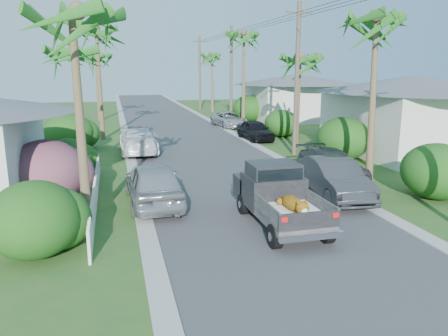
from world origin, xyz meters
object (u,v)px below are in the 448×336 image
object	(u,v)px
parked_car_rf	(255,130)
palm_r_b	(299,57)
parked_car_lf	(138,141)
house_right_near	(411,117)
house_right_far	(296,99)
utility_pole_c	(231,75)
parked_car_rm	(332,165)
parked_car_rd	(229,120)
palm_l_c	(96,30)
parked_car_rn	(334,179)
palm_l_d	(96,55)
palm_r_c	(244,34)
utility_pole_b	(297,79)
pickup_truck	(276,194)
utility_pole_d	(200,73)
palm_r_d	(212,55)
palm_l_b	(76,50)
palm_r_a	(379,17)
palm_l_a	(72,12)
parked_car_ln	(154,184)

from	to	relation	value
parked_car_rf	palm_r_b	distance (m)	6.72
parked_car_rf	parked_car_lf	world-z (taller)	parked_car_lf
house_right_near	house_right_far	distance (m)	18.00
utility_pole_c	parked_car_rm	bearing A→B (deg)	-91.64
parked_car_rd	palm_l_c	size ratio (longest dim) A/B	0.53
parked_car_lf	palm_l_c	world-z (taller)	palm_l_c
parked_car_rn	parked_car_lf	xyz separation A→B (m)	(-7.32, 11.71, -0.00)
palm_r_b	utility_pole_c	world-z (taller)	utility_pole_c
palm_l_d	palm_r_c	size ratio (longest dim) A/B	0.82
parked_car_rd	utility_pole_b	world-z (taller)	utility_pole_b
pickup_truck	parked_car_rm	distance (m)	6.94
parked_car_rf	palm_l_c	world-z (taller)	palm_l_c
palm_l_c	palm_r_c	bearing A→B (deg)	18.15
parked_car_rf	palm_r_b	bearing A→B (deg)	-70.88
house_right_far	utility_pole_d	distance (m)	15.16
parked_car_rd	utility_pole_d	xyz separation A→B (m)	(0.60, 16.57, 3.93)
parked_car_rm	palm_r_d	distance (m)	33.58
parked_car_rf	parked_car_rd	bearing A→B (deg)	86.89
parked_car_rn	palm_l_d	bearing A→B (deg)	114.49
palm_l_b	palm_l_d	size ratio (longest dim) A/B	0.96
utility_pole_b	utility_pole_c	size ratio (longest dim) A/B	1.00
palm_r_b	house_right_near	distance (m)	7.99
palm_l_b	palm_l_c	bearing A→B (deg)	85.43
parked_car_rd	house_right_near	size ratio (longest dim) A/B	0.54
palm_r_a	palm_r_b	distance (m)	9.12
palm_l_b	parked_car_lf	bearing A→B (deg)	51.52
utility_pole_b	palm_l_d	bearing A→B (deg)	119.95
parked_car_rm	palm_l_d	bearing A→B (deg)	110.72
palm_l_c	palm_r_d	xyz separation A→B (m)	(12.50, 18.00, -1.18)
palm_l_a	utility_pole_b	world-z (taller)	utility_pole_b
pickup_truck	parked_car_rf	bearing A→B (deg)	74.11
parked_car_rf	parked_car_rm	bearing A→B (deg)	-93.11
parked_car_rm	palm_l_a	xyz separation A→B (m)	(-11.20, -4.00, 6.24)
palm_l_a	house_right_near	distance (m)	21.72
utility_pole_c	palm_l_c	bearing A→B (deg)	-152.65
utility_pole_b	pickup_truck	bearing A→B (deg)	-116.22
palm_r_c	palm_r_d	bearing A→B (deg)	88.77
parked_car_ln	palm_l_a	xyz separation A→B (m)	(-2.44, -2.00, 6.08)
parked_car_rn	palm_l_a	size ratio (longest dim) A/B	0.59
pickup_truck	palm_r_c	world-z (taller)	palm_r_c
parked_car_rn	parked_car_rf	xyz separation A→B (m)	(1.40, 14.75, -0.07)
parked_car_rm	parked_car_rd	xyz separation A→B (m)	(0.00, 19.43, -0.02)
parked_car_rf	palm_l_a	world-z (taller)	palm_l_a
palm_r_b	palm_r_c	world-z (taller)	palm_r_c
pickup_truck	house_right_near	size ratio (longest dim) A/B	0.57
parked_car_lf	palm_l_b	xyz separation A→B (m)	(-3.08, -3.88, 5.35)
palm_l_d	utility_pole_b	bearing A→B (deg)	-60.05
palm_r_a	palm_r_d	bearing A→B (deg)	89.66
palm_l_d	palm_r_a	world-z (taller)	palm_r_a
palm_l_a	utility_pole_b	size ratio (longest dim) A/B	0.91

